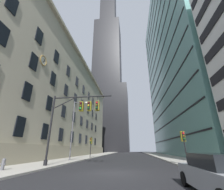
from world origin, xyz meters
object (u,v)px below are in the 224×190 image
(traffic_signal_mast, at_px, (78,112))
(parked_car, at_px, (222,175))
(street_lamppost, at_px, (75,124))
(traffic_light_near_right, at_px, (183,138))
(traffic_light_far_left, at_px, (91,142))
(fire_hydrant, at_px, (3,164))

(traffic_signal_mast, distance_m, parked_car, 12.93)
(street_lamppost, xyz_separation_m, parked_car, (12.11, -15.34, -4.58))
(parked_car, bearing_deg, traffic_light_near_right, 78.60)
(traffic_light_near_right, bearing_deg, traffic_light_far_left, 138.90)
(traffic_light_far_left, relative_size, fire_hydrant, 4.11)
(traffic_light_far_left, height_order, fire_hydrant, traffic_light_far_left)
(traffic_signal_mast, relative_size, traffic_light_near_right, 2.18)
(street_lamppost, relative_size, parked_car, 1.91)
(traffic_light_near_right, bearing_deg, fire_hydrant, -159.60)
(traffic_signal_mast, height_order, street_lamppost, street_lamppost)
(traffic_signal_mast, distance_m, traffic_light_near_right, 11.50)
(traffic_light_near_right, height_order, street_lamppost, street_lamppost)
(traffic_light_near_right, xyz_separation_m, traffic_light_far_left, (-13.12, 11.45, 0.18))
(traffic_signal_mast, bearing_deg, street_lamppost, 113.40)
(traffic_light_near_right, distance_m, parked_car, 10.52)
(traffic_light_near_right, bearing_deg, street_lamppost, 159.77)
(traffic_signal_mast, height_order, traffic_light_near_right, traffic_signal_mast)
(traffic_light_near_right, height_order, parked_car, traffic_light_near_right)
(traffic_light_near_right, bearing_deg, traffic_signal_mast, -169.49)
(traffic_signal_mast, height_order, fire_hydrant, traffic_signal_mast)
(traffic_light_near_right, xyz_separation_m, street_lamppost, (-14.15, 5.22, 2.58))
(traffic_signal_mast, relative_size, street_lamppost, 0.81)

